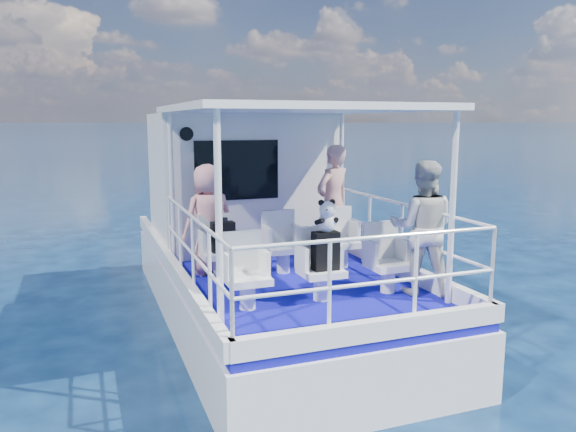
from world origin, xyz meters
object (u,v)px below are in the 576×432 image
object	(u,v)px
backpack_center	(326,251)
passenger_port_fwd	(209,219)
passenger_stbd_aft	(422,228)
panda	(327,216)

from	to	relation	value
backpack_center	passenger_port_fwd	bearing A→B (deg)	120.36
passenger_stbd_aft	panda	distance (m)	1.23
passenger_stbd_aft	backpack_center	world-z (taller)	passenger_stbd_aft
panda	backpack_center	bearing A→B (deg)	-160.80
backpack_center	panda	world-z (taller)	panda
passenger_stbd_aft	backpack_center	size ratio (longest dim) A/B	3.63
passenger_stbd_aft	backpack_center	bearing A→B (deg)	26.75
passenger_stbd_aft	panda	size ratio (longest dim) A/B	4.38
passenger_port_fwd	panda	distance (m)	1.98
panda	passenger_stbd_aft	bearing A→B (deg)	-5.63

